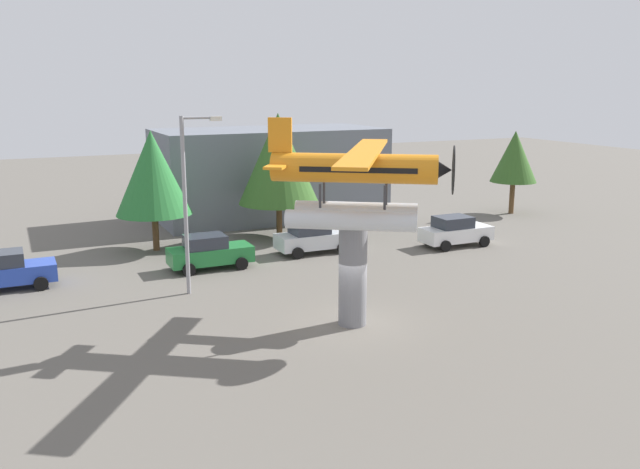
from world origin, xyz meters
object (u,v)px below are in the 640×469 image
(car_near_blue, at_px, (6,271))
(car_distant_white, at_px, (455,231))
(tree_east, at_px, (152,173))
(display_pedestal, at_px, (353,275))
(floatplane_monument, at_px, (357,181))
(storefront_building, at_px, (269,173))
(car_far_silver, at_px, (313,237))
(car_mid_green, at_px, (209,252))
(tree_far_east, at_px, (514,157))
(tree_center_back, at_px, (278,159))
(streetlight_primary, at_px, (189,192))

(car_near_blue, xyz_separation_m, car_distant_white, (23.67, -1.74, 0.00))
(car_near_blue, relative_size, tree_east, 0.62)
(display_pedestal, bearing_deg, floatplane_monument, -33.66)
(floatplane_monument, relative_size, car_distant_white, 2.21)
(storefront_building, xyz_separation_m, tree_east, (-9.39, -6.65, 1.31))
(floatplane_monument, xyz_separation_m, car_near_blue, (-12.34, 10.85, -4.78))
(car_far_silver, bearing_deg, floatplane_monument, -106.00)
(display_pedestal, relative_size, car_mid_green, 0.95)
(car_mid_green, xyz_separation_m, car_far_silver, (6.12, 0.77, 0.00))
(tree_far_east, bearing_deg, car_mid_green, -167.46)
(tree_center_back, relative_size, tree_far_east, 1.26)
(car_mid_green, height_order, storefront_building, storefront_building)
(car_far_silver, bearing_deg, tree_far_east, 14.32)
(car_near_blue, bearing_deg, car_far_silver, 0.97)
(display_pedestal, bearing_deg, tree_center_back, 78.83)
(car_far_silver, height_order, tree_center_back, tree_center_back)
(display_pedestal, height_order, storefront_building, storefront_building)
(car_distant_white, bearing_deg, display_pedestal, -141.68)
(storefront_building, bearing_deg, car_mid_green, -123.42)
(display_pedestal, relative_size, car_near_blue, 0.95)
(car_distant_white, bearing_deg, streetlight_primary, -171.39)
(car_far_silver, distance_m, tree_east, 9.55)
(streetlight_primary, bearing_deg, car_mid_green, 63.78)
(storefront_building, xyz_separation_m, tree_far_east, (16.24, -6.40, 1.03))
(storefront_building, bearing_deg, display_pedestal, -102.60)
(display_pedestal, bearing_deg, storefront_building, 77.40)
(floatplane_monument, relative_size, car_far_silver, 2.21)
(car_near_blue, bearing_deg, car_mid_green, -3.09)
(tree_far_east, bearing_deg, car_distant_white, -145.97)
(display_pedestal, relative_size, car_distant_white, 0.95)
(car_mid_green, height_order, streetlight_primary, streetlight_primary)
(car_far_silver, bearing_deg, car_mid_green, -172.81)
(display_pedestal, distance_m, car_distant_white, 14.62)
(floatplane_monument, distance_m, car_near_blue, 17.11)
(car_near_blue, xyz_separation_m, tree_center_back, (15.29, 4.68, 3.93))
(display_pedestal, xyz_separation_m, car_far_silver, (3.29, 11.04, -1.12))
(streetlight_primary, xyz_separation_m, tree_center_back, (7.68, 8.85, 0.23))
(tree_east, xyz_separation_m, tree_far_east, (25.63, 0.25, -0.28))
(tree_center_back, distance_m, tree_far_east, 18.12)
(streetlight_primary, xyz_separation_m, tree_east, (0.16, 8.75, -0.19))
(car_near_blue, xyz_separation_m, car_far_silver, (15.53, 0.26, 0.00))
(display_pedestal, distance_m, streetlight_primary, 8.47)
(tree_center_back, height_order, tree_far_east, tree_center_back)
(display_pedestal, xyz_separation_m, streetlight_primary, (-4.63, 6.60, 2.58))
(storefront_building, height_order, tree_center_back, tree_center_back)
(floatplane_monument, bearing_deg, car_near_blue, 172.35)
(display_pedestal, xyz_separation_m, car_mid_green, (-2.83, 10.27, -1.12))
(car_distant_white, bearing_deg, car_mid_green, 175.07)
(car_mid_green, xyz_separation_m, tree_far_east, (23.98, 5.33, 3.23))
(car_far_silver, xyz_separation_m, storefront_building, (1.62, 10.96, 2.20))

